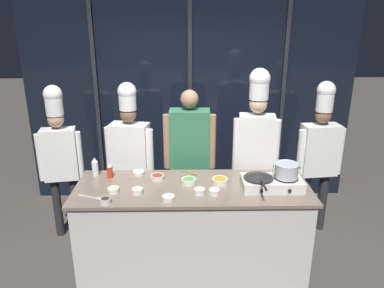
{
  "coord_description": "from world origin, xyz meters",
  "views": [
    {
      "loc": [
        -0.07,
        -3.3,
        2.53
      ],
      "look_at": [
        0.0,
        0.25,
        1.27
      ],
      "focal_mm": 35.0,
      "sensor_mm": 36.0,
      "label": 1
    }
  ],
  "objects_px": {
    "prep_bowl_scallions": "(189,181)",
    "prep_bowl_soy_glaze": "(105,200)",
    "prep_bowl_chili_flakes": "(157,177)",
    "stock_pot": "(287,170)",
    "chef_pastry": "(319,149)",
    "person_guest": "(190,149)",
    "squeeze_bottle_clear": "(95,167)",
    "chef_head": "(60,152)",
    "prep_bowl_garlic": "(214,191)",
    "prep_bowl_rice": "(139,173)",
    "squeeze_bottle_chili": "(110,171)",
    "serving_spoon_solid": "(192,173)",
    "prep_bowl_noodles": "(200,191)",
    "chef_sous": "(130,150)",
    "serving_spoon_slotted": "(96,198)",
    "frying_pan": "(259,175)",
    "prep_bowl_onion": "(168,198)",
    "chef_line": "(256,140)",
    "prep_bowl_chicken": "(137,191)",
    "portable_stove": "(272,183)",
    "prep_bowl_ginger": "(113,190)"
  },
  "relations": [
    {
      "from": "prep_bowl_scallions",
      "to": "prep_bowl_soy_glaze",
      "type": "xyz_separation_m",
      "value": [
        -0.74,
        -0.39,
        -0.0
      ]
    },
    {
      "from": "prep_bowl_scallions",
      "to": "prep_bowl_chili_flakes",
      "type": "bearing_deg",
      "value": 162.03
    },
    {
      "from": "stock_pot",
      "to": "chef_pastry",
      "type": "distance_m",
      "value": 0.95
    },
    {
      "from": "person_guest",
      "to": "squeeze_bottle_clear",
      "type": "bearing_deg",
      "value": 24.43
    },
    {
      "from": "chef_head",
      "to": "stock_pot",
      "type": "bearing_deg",
      "value": 154.35
    },
    {
      "from": "prep_bowl_garlic",
      "to": "prep_bowl_rice",
      "type": "xyz_separation_m",
      "value": [
        -0.76,
        0.47,
        -0.01
      ]
    },
    {
      "from": "squeeze_bottle_chili",
      "to": "prep_bowl_garlic",
      "type": "distance_m",
      "value": 1.12
    },
    {
      "from": "serving_spoon_solid",
      "to": "prep_bowl_noodles",
      "type": "bearing_deg",
      "value": -82.22
    },
    {
      "from": "chef_sous",
      "to": "person_guest",
      "type": "bearing_deg",
      "value": -168.93
    },
    {
      "from": "prep_bowl_noodles",
      "to": "chef_pastry",
      "type": "xyz_separation_m",
      "value": [
        1.41,
        0.85,
        0.09
      ]
    },
    {
      "from": "stock_pot",
      "to": "serving_spoon_slotted",
      "type": "xyz_separation_m",
      "value": [
        -1.78,
        -0.18,
        -0.18
      ]
    },
    {
      "from": "frying_pan",
      "to": "squeeze_bottle_chili",
      "type": "relative_size",
      "value": 3.21
    },
    {
      "from": "squeeze_bottle_clear",
      "to": "serving_spoon_slotted",
      "type": "bearing_deg",
      "value": -77.13
    },
    {
      "from": "person_guest",
      "to": "prep_bowl_garlic",
      "type": "bearing_deg",
      "value": 105.76
    },
    {
      "from": "stock_pot",
      "to": "person_guest",
      "type": "xyz_separation_m",
      "value": [
        -0.91,
        0.75,
        -0.06
      ]
    },
    {
      "from": "prep_bowl_chili_flakes",
      "to": "serving_spoon_slotted",
      "type": "relative_size",
      "value": 0.52
    },
    {
      "from": "squeeze_bottle_clear",
      "to": "prep_bowl_garlic",
      "type": "relative_size",
      "value": 1.93
    },
    {
      "from": "frying_pan",
      "to": "prep_bowl_rice",
      "type": "relative_size",
      "value": 4.11
    },
    {
      "from": "stock_pot",
      "to": "chef_pastry",
      "type": "height_order",
      "value": "chef_pastry"
    },
    {
      "from": "squeeze_bottle_chili",
      "to": "prep_bowl_scallions",
      "type": "height_order",
      "value": "squeeze_bottle_chili"
    },
    {
      "from": "prep_bowl_onion",
      "to": "chef_line",
      "type": "bearing_deg",
      "value": 43.24
    },
    {
      "from": "chef_sous",
      "to": "chef_line",
      "type": "xyz_separation_m",
      "value": [
        1.41,
        -0.08,
        0.14
      ]
    },
    {
      "from": "prep_bowl_chicken",
      "to": "prep_bowl_chili_flakes",
      "type": "bearing_deg",
      "value": 61.82
    },
    {
      "from": "stock_pot",
      "to": "serving_spoon_solid",
      "type": "relative_size",
      "value": 1.3
    },
    {
      "from": "portable_stove",
      "to": "chef_line",
      "type": "bearing_deg",
      "value": 93.62
    },
    {
      "from": "prep_bowl_onion",
      "to": "person_guest",
      "type": "distance_m",
      "value": 1.0
    },
    {
      "from": "prep_bowl_rice",
      "to": "prep_bowl_ginger",
      "type": "bearing_deg",
      "value": -115.17
    },
    {
      "from": "stock_pot",
      "to": "chef_sous",
      "type": "distance_m",
      "value": 1.76
    },
    {
      "from": "prep_bowl_soy_glaze",
      "to": "prep_bowl_rice",
      "type": "distance_m",
      "value": 0.66
    },
    {
      "from": "prep_bowl_soy_glaze",
      "to": "person_guest",
      "type": "bearing_deg",
      "value": 53.48
    },
    {
      "from": "prep_bowl_garlic",
      "to": "prep_bowl_rice",
      "type": "height_order",
      "value": "prep_bowl_garlic"
    },
    {
      "from": "prep_bowl_chili_flakes",
      "to": "serving_spoon_solid",
      "type": "relative_size",
      "value": 0.7
    },
    {
      "from": "prep_bowl_scallions",
      "to": "chef_sous",
      "type": "bearing_deg",
      "value": 136.14
    },
    {
      "from": "prep_bowl_onion",
      "to": "serving_spoon_slotted",
      "type": "height_order",
      "value": "prep_bowl_onion"
    },
    {
      "from": "prep_bowl_chili_flakes",
      "to": "chef_pastry",
      "type": "bearing_deg",
      "value": 16.12
    },
    {
      "from": "squeeze_bottle_clear",
      "to": "prep_bowl_soy_glaze",
      "type": "bearing_deg",
      "value": -69.9
    },
    {
      "from": "prep_bowl_chili_flakes",
      "to": "chef_pastry",
      "type": "distance_m",
      "value": 1.9
    },
    {
      "from": "stock_pot",
      "to": "person_guest",
      "type": "relative_size",
      "value": 0.15
    },
    {
      "from": "squeeze_bottle_chili",
      "to": "prep_bowl_onion",
      "type": "relative_size",
      "value": 1.34
    },
    {
      "from": "prep_bowl_noodles",
      "to": "prep_bowl_rice",
      "type": "relative_size",
      "value": 0.88
    },
    {
      "from": "portable_stove",
      "to": "frying_pan",
      "type": "distance_m",
      "value": 0.16
    },
    {
      "from": "squeeze_bottle_chili",
      "to": "chef_pastry",
      "type": "bearing_deg",
      "value": 11.41
    },
    {
      "from": "prep_bowl_scallions",
      "to": "prep_bowl_noodles",
      "type": "xyz_separation_m",
      "value": [
        0.1,
        -0.22,
        -0.0
      ]
    },
    {
      "from": "prep_bowl_chili_flakes",
      "to": "prep_bowl_ginger",
      "type": "xyz_separation_m",
      "value": [
        -0.4,
        -0.28,
        -0.0
      ]
    },
    {
      "from": "prep_bowl_ginger",
      "to": "serving_spoon_solid",
      "type": "bearing_deg",
      "value": 29.01
    },
    {
      "from": "prep_bowl_garlic",
      "to": "chef_line",
      "type": "height_order",
      "value": "chef_line"
    },
    {
      "from": "prep_bowl_chili_flakes",
      "to": "person_guest",
      "type": "bearing_deg",
      "value": 57.81
    },
    {
      "from": "prep_bowl_noodles",
      "to": "chef_line",
      "type": "xyz_separation_m",
      "value": [
        0.66,
        0.77,
        0.23
      ]
    },
    {
      "from": "prep_bowl_chili_flakes",
      "to": "prep_bowl_onion",
      "type": "bearing_deg",
      "value": -73.68
    },
    {
      "from": "portable_stove",
      "to": "serving_spoon_solid",
      "type": "distance_m",
      "value": 0.84
    }
  ]
}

